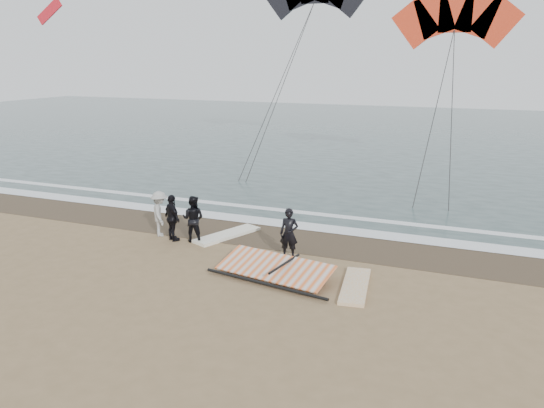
# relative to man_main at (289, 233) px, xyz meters

# --- Properties ---
(ground) EXTENTS (120.00, 120.00, 0.00)m
(ground) POSITION_rel_man_main_xyz_m (-0.83, -2.66, -0.80)
(ground) COLOR #8C704C
(ground) RESTS_ON ground
(sea) EXTENTS (120.00, 54.00, 0.02)m
(sea) POSITION_rel_man_main_xyz_m (-0.83, 30.34, -0.79)
(sea) COLOR #233838
(sea) RESTS_ON ground
(wet_sand) EXTENTS (120.00, 2.80, 0.01)m
(wet_sand) POSITION_rel_man_main_xyz_m (-0.83, 1.84, -0.80)
(wet_sand) COLOR #4C3D2B
(wet_sand) RESTS_ON ground
(foam_near) EXTENTS (120.00, 0.90, 0.01)m
(foam_near) POSITION_rel_man_main_xyz_m (-0.83, 3.24, -0.78)
(foam_near) COLOR white
(foam_near) RESTS_ON sea
(foam_far) EXTENTS (120.00, 0.45, 0.01)m
(foam_far) POSITION_rel_man_main_xyz_m (-0.83, 4.94, -0.78)
(foam_far) COLOR white
(foam_far) RESTS_ON sea
(man_main) EXTENTS (0.63, 0.45, 1.61)m
(man_main) POSITION_rel_man_main_xyz_m (0.00, 0.00, 0.00)
(man_main) COLOR black
(man_main) RESTS_ON ground
(board_white) EXTENTS (0.99, 2.50, 0.10)m
(board_white) POSITION_rel_man_main_xyz_m (2.46, -1.46, -0.75)
(board_white) COLOR silver
(board_white) RESTS_ON ground
(board_cream) EXTENTS (1.65, 2.67, 0.11)m
(board_cream) POSITION_rel_man_main_xyz_m (-2.74, 1.16, -0.75)
(board_cream) COLOR white
(board_cream) RESTS_ON ground
(trio_cluster) EXTENTS (2.39, 1.32, 1.62)m
(trio_cluster) POSITION_rel_man_main_xyz_m (-4.33, 0.27, 0.00)
(trio_cluster) COLOR black
(trio_cluster) RESTS_ON ground
(sail_rig) EXTENTS (3.83, 2.21, 0.49)m
(sail_rig) POSITION_rel_man_main_xyz_m (0.08, -1.45, -0.61)
(sail_rig) COLOR black
(sail_rig) RESTS_ON ground
(kite_red) EXTENTS (6.96, 3.80, 10.51)m
(kite_red) POSITION_rel_man_main_xyz_m (3.50, 14.60, 7.00)
(kite_red) COLOR red
(kite_red) RESTS_ON ground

